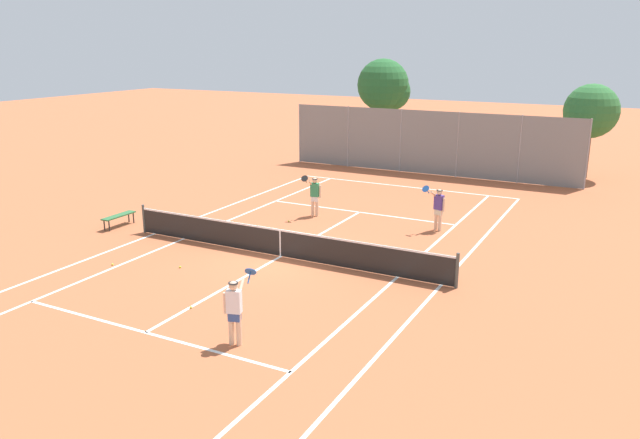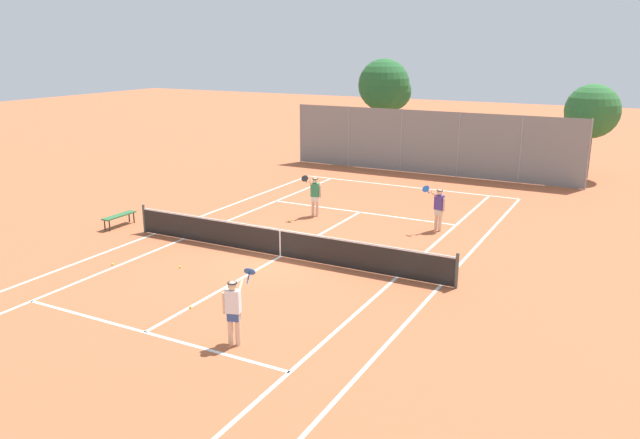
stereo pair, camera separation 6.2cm
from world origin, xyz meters
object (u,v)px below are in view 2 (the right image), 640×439
object	(u,v)px
player_near_side	(234,308)
loose_tennis_ball_4	(112,264)
tennis_net	(280,242)
loose_tennis_ball_5	(289,221)
tree_behind_right	(592,112)
loose_tennis_ball_0	(180,267)
tree_behind_left	(386,87)
player_far_right	(439,207)
player_far_left	(315,194)
courtside_bench	(119,216)
loose_tennis_ball_2	(190,307)

from	to	relation	value
player_near_side	loose_tennis_ball_4	xyz separation A→B (m)	(-6.65, 2.64, -0.89)
tennis_net	player_near_side	bearing A→B (deg)	-68.42
tennis_net	loose_tennis_ball_5	size ratio (longest dim) A/B	181.82
player_near_side	tree_behind_right	world-z (taller)	tree_behind_right
tennis_net	loose_tennis_ball_0	world-z (taller)	tennis_net
tree_behind_left	player_far_right	bearing A→B (deg)	-60.50
player_near_side	player_far_left	xyz separation A→B (m)	(-3.71, 10.88, 0.00)
courtside_bench	tree_behind_left	bearing A→B (deg)	80.07
player_far_right	tree_behind_left	bearing A→B (deg)	119.50
player_far_left	loose_tennis_ball_5	size ratio (longest dim) A/B	26.88
tree_behind_right	loose_tennis_ball_2	bearing A→B (deg)	-108.13
tree_behind_right	tennis_net	bearing A→B (deg)	-112.55
loose_tennis_ball_4	courtside_bench	xyz separation A→B (m)	(-3.04, 3.36, 0.38)
player_near_side	loose_tennis_ball_5	world-z (taller)	player_near_side
player_far_right	loose_tennis_ball_2	bearing A→B (deg)	-109.88
player_far_right	loose_tennis_ball_2	size ratio (longest dim) A/B	26.88
player_far_left	loose_tennis_ball_4	size ratio (longest dim) A/B	26.88
loose_tennis_ball_5	courtside_bench	distance (m)	6.57
player_near_side	loose_tennis_ball_2	world-z (taller)	player_near_side
player_far_left	tree_behind_right	bearing A→B (deg)	55.95
loose_tennis_ball_0	player_near_side	bearing A→B (deg)	-37.13
tree_behind_left	tennis_net	bearing A→B (deg)	-78.01
loose_tennis_ball_5	tree_behind_right	xyz separation A→B (m)	(9.49, 14.59, 3.39)
player_far_right	loose_tennis_ball_5	distance (m)	5.89
tennis_net	player_near_side	world-z (taller)	player_near_side
courtside_bench	tree_behind_right	xyz separation A→B (m)	(14.97, 18.19, 3.01)
player_far_right	courtside_bench	size ratio (longest dim) A/B	1.18
loose_tennis_ball_4	tree_behind_right	world-z (taller)	tree_behind_right
loose_tennis_ball_2	loose_tennis_ball_5	size ratio (longest dim) A/B	1.00
loose_tennis_ball_2	loose_tennis_ball_0	bearing A→B (deg)	134.85
player_far_left	loose_tennis_ball_2	world-z (taller)	player_far_left
tennis_net	loose_tennis_ball_4	xyz separation A→B (m)	(-4.32, -3.23, -0.48)
courtside_bench	tennis_net	bearing A→B (deg)	-0.98
loose_tennis_ball_0	loose_tennis_ball_4	distance (m)	2.23
player_far_right	loose_tennis_ball_4	bearing A→B (deg)	-133.07
loose_tennis_ball_2	player_far_right	bearing A→B (deg)	70.12
tennis_net	loose_tennis_ball_5	distance (m)	4.21
player_near_side	loose_tennis_ball_4	distance (m)	7.21
tennis_net	tree_behind_right	bearing A→B (deg)	67.45
player_far_right	loose_tennis_ball_2	xyz separation A→B (m)	(-3.65, -10.09, -0.89)
loose_tennis_ball_0	loose_tennis_ball_4	world-z (taller)	same
player_far_left	tree_behind_left	world-z (taller)	tree_behind_left
player_near_side	tennis_net	bearing A→B (deg)	111.58
player_near_side	loose_tennis_ball_0	size ratio (longest dim) A/B	26.88
tennis_net	loose_tennis_ball_4	distance (m)	5.42
loose_tennis_ball_5	tree_behind_right	size ratio (longest dim) A/B	0.01
loose_tennis_ball_2	tennis_net	bearing A→B (deg)	90.70
loose_tennis_ball_0	tree_behind_left	world-z (taller)	tree_behind_left
player_far_left	player_far_right	size ratio (longest dim) A/B	1.00
tennis_net	player_far_right	distance (m)	6.53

